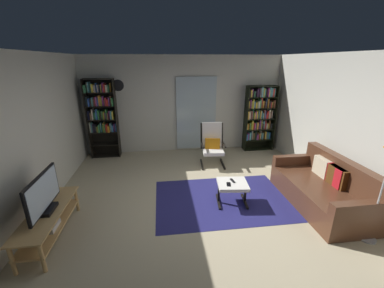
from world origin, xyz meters
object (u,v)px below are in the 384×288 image
(tv_remote, at_px, (233,181))
(ottoman, at_px, (232,186))
(television, at_px, (43,195))
(lounge_armchair, at_px, (212,143))
(cell_phone, at_px, (229,184))
(leather_sofa, at_px, (323,189))
(bookshelf_near_sofa, at_px, (259,115))
(bookshelf_near_tv, at_px, (102,114))
(wall_clock, at_px, (118,85))
(tv_stand, at_px, (49,220))

(tv_remote, bearing_deg, ottoman, -113.23)
(television, relative_size, tv_remote, 6.26)
(lounge_armchair, height_order, cell_phone, lounge_armchair)
(leather_sofa, height_order, cell_phone, leather_sofa)
(ottoman, distance_m, cell_phone, 0.13)
(lounge_armchair, bearing_deg, ottoman, -90.35)
(tv_remote, xyz_separation_m, cell_phone, (-0.11, -0.11, -0.00))
(leather_sofa, relative_size, tv_remote, 13.11)
(bookshelf_near_sofa, height_order, tv_remote, bookshelf_near_sofa)
(bookshelf_near_tv, height_order, ottoman, bookshelf_near_tv)
(bookshelf_near_tv, distance_m, leather_sofa, 5.27)
(bookshelf_near_sofa, relative_size, wall_clock, 6.25)
(bookshelf_near_tv, relative_size, lounge_armchair, 1.99)
(wall_clock, bearing_deg, ottoman, -51.23)
(bookshelf_near_tv, relative_size, wall_clock, 7.03)
(television, distance_m, ottoman, 2.94)
(tv_remote, height_order, cell_phone, tv_remote)
(bookshelf_near_tv, xyz_separation_m, lounge_armchair, (2.73, -0.87, -0.63))
(ottoman, xyz_separation_m, cell_phone, (-0.09, -0.05, 0.08))
(bookshelf_near_tv, distance_m, tv_remote, 3.85)
(television, bearing_deg, tv_stand, -100.20)
(tv_stand, xyz_separation_m, tv_remote, (2.88, 0.61, 0.12))
(tv_stand, relative_size, television, 1.54)
(television, xyz_separation_m, ottoman, (2.86, 0.54, -0.37))
(bookshelf_near_tv, bearing_deg, leather_sofa, -34.16)
(bookshelf_near_tv, relative_size, leather_sofa, 1.08)
(lounge_armchair, bearing_deg, leather_sofa, -52.42)
(bookshelf_near_tv, xyz_separation_m, tv_remote, (2.73, -2.60, -0.75))
(cell_phone, relative_size, wall_clock, 0.48)
(bookshelf_near_sofa, relative_size, tv_remote, 12.59)
(television, bearing_deg, ottoman, 10.59)
(lounge_armchair, distance_m, wall_clock, 2.83)
(television, relative_size, cell_phone, 6.44)
(television, xyz_separation_m, cell_phone, (2.77, 0.48, -0.30))
(tv_stand, distance_m, bookshelf_near_sofa, 5.47)
(tv_remote, bearing_deg, bookshelf_near_tv, 127.48)
(bookshelf_near_tv, height_order, lounge_armchair, bookshelf_near_tv)
(bookshelf_near_sofa, bearing_deg, television, -143.96)
(bookshelf_near_sofa, relative_size, lounge_armchair, 1.77)
(leather_sofa, xyz_separation_m, ottoman, (-1.58, 0.26, 0.03))
(wall_clock, bearing_deg, lounge_armchair, -24.44)
(bookshelf_near_tv, xyz_separation_m, cell_phone, (2.63, -2.72, -0.76))
(bookshelf_near_tv, xyz_separation_m, ottoman, (2.72, -2.66, -0.83))
(bookshelf_near_tv, height_order, bookshelf_near_sofa, bookshelf_near_tv)
(tv_stand, distance_m, cell_phone, 2.82)
(bookshelf_near_tv, relative_size, ottoman, 3.57)
(tv_stand, height_order, tv_remote, tv_stand)
(lounge_armchair, distance_m, tv_remote, 1.73)
(leather_sofa, relative_size, wall_clock, 6.51)
(tv_stand, bearing_deg, bookshelf_near_sofa, 36.14)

